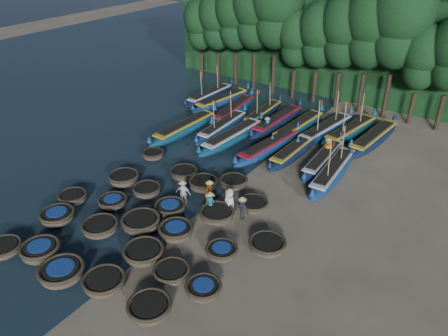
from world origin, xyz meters
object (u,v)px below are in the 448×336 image
Objects in this scene: coracle_13 at (176,231)px; fisherman_2 at (210,193)px; coracle_0 at (4,248)px; coracle_11 at (113,202)px; coracle_18 at (217,214)px; fisherman_6 at (328,149)px; long_boat_8 at (333,172)px; long_boat_14 at (298,127)px; coracle_19 at (267,245)px; coracle_23 at (233,182)px; fisherman_4 at (183,193)px; fisherman_0 at (230,201)px; long_boat_15 at (326,130)px; long_boat_10 at (222,101)px; fisherman_1 at (210,203)px; long_boat_2 at (185,128)px; long_boat_16 at (350,131)px; coracle_12 at (141,222)px; coracle_22 at (203,184)px; coracle_7 at (144,252)px; long_boat_11 at (233,110)px; coracle_4 at (149,308)px; long_boat_5 at (269,147)px; long_boat_13 at (277,121)px; long_boat_4 at (232,137)px; coracle_21 at (184,173)px; coracle_3 at (104,282)px; coracle_20 at (153,155)px; long_boat_7 at (323,159)px; coracle_2 at (62,272)px; coracle_6 at (100,227)px; coracle_17 at (170,208)px; coracle_15 at (124,178)px; coracle_24 at (253,205)px; long_boat_3 at (223,127)px; coracle_1 at (40,250)px; long_boat_6 at (295,150)px; long_boat_9 at (210,96)px; long_boat_12 at (263,113)px; long_boat_17 at (374,138)px; coracle_14 at (222,251)px.

coracle_13 is 1.25× the size of fisherman_2.
coracle_0 is 1.10× the size of coracle_11.
fisherman_6 is at bearing 78.05° from coracle_18.
long_boat_8 reaches higher than long_boat_14.
coracle_23 is (-5.10, 4.38, 0.01)m from coracle_19.
fisherman_0 is at bearing 0.08° from fisherman_4.
coracle_0 is 25.15m from long_boat_15.
fisherman_0 is at bearing -45.38° from long_boat_10.
fisherman_4 is (-2.05, -0.08, 0.02)m from fisherman_1.
long_boat_16 reaches higher than long_boat_2.
coracle_12 is 5.51m from coracle_22.
coracle_7 is 1.16× the size of fisherman_0.
coracle_7 is 6.04m from fisherman_2.
long_boat_10 is 2.71m from long_boat_11.
long_boat_14 is (-3.13, 21.58, 0.18)m from coracle_4.
coracle_22 is 7.12m from long_boat_5.
coracle_7 is 0.26× the size of long_boat_13.
long_boat_4 is 9.05m from fisherman_2.
long_boat_11 is (-5.34, 11.70, 0.11)m from coracle_22.
long_boat_10 is at bearing 113.75° from coracle_21.
coracle_3 is 1.38× the size of fisherman_1.
long_boat_5 is at bearing 40.24° from coracle_20.
coracle_2 is at bearing -110.77° from long_boat_7.
long_boat_7 is 10.18m from fisherman_1.
coracle_17 is (2.01, 3.80, -0.03)m from coracle_6.
fisherman_4 reaches higher than coracle_18.
coracle_15 is 9.15m from coracle_24.
coracle_6 is 0.27× the size of long_boat_3.
coracle_17 is 15.03m from long_boat_14.
coracle_17 is 0.27× the size of long_boat_4.
coracle_1 is 0.89× the size of coracle_3.
coracle_2 is 9.73m from fisherman_2.
long_boat_6 reaches higher than coracle_21.
fisherman_0 is (1.47, 5.99, 0.50)m from coracle_7.
coracle_18 is 0.31× the size of long_boat_5.
long_boat_3 is 7.72m from long_boat_9.
coracle_6 is at bearing -90.41° from long_boat_12.
coracle_17 reaches higher than coracle_0.
coracle_13 is at bearing -20.19° from coracle_15.
long_boat_2 is at bearing -121.63° from long_boat_12.
long_boat_2 is (-7.94, 16.05, 0.18)m from coracle_3.
coracle_17 is 1.19× the size of coracle_21.
long_boat_8 reaches higher than long_boat_17.
long_boat_11 is (-9.28, 11.79, 0.20)m from coracle_24.
long_boat_13 is (-0.38, 17.20, 0.10)m from coracle_12.
fisherman_6 reaches higher than coracle_14.
fisherman_6 is (0.22, 13.53, 0.51)m from coracle_14.
long_boat_8 is (2.17, 16.13, 0.18)m from coracle_4.
long_boat_10 is at bearing 134.33° from long_boat_4.
long_boat_10 is at bearing 99.07° from coracle_20.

